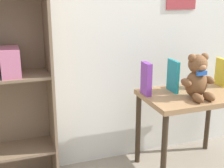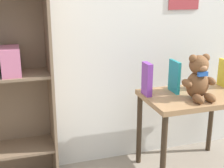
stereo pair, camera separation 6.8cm
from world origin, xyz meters
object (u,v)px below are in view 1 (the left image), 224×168
Objects in this scene: teddy_bear at (198,78)px; book_standing_teal at (173,76)px; book_standing_purple at (146,79)px; book_standing_yellow at (221,72)px; display_table at (191,105)px; book_standing_blue at (196,75)px.

book_standing_teal is (-0.09, 0.18, -0.02)m from teddy_bear.
book_standing_yellow is (0.64, 0.01, -0.01)m from book_standing_purple.
display_table is 0.39m from book_standing_yellow.
book_standing_purple is 1.20× the size of book_standing_blue.
display_table is at bearing -129.93° from book_standing_blue.
teddy_bear reaches higher than book_standing_teal.
book_standing_yellow is (0.21, -0.02, 0.01)m from book_standing_blue.
book_standing_teal is at bearing 1.11° from book_standing_purple.
book_standing_purple is (-0.30, 0.17, -0.02)m from teddy_bear.
display_table is 3.64× the size of book_standing_blue.
book_standing_purple is at bearing -178.30° from book_standing_teal.
book_standing_blue is at bearing 177.34° from book_standing_yellow.
teddy_bear reaches higher than book_standing_purple.
book_standing_yellow reaches higher than display_table.
book_standing_blue is at bearing 3.80° from book_standing_purple.
display_table is 0.24m from book_standing_blue.
display_table is 0.25m from book_standing_teal.
teddy_bear is at bearing -103.55° from display_table.
teddy_bear is at bearing -61.91° from book_standing_teal.
book_standing_teal is 0.22m from book_standing_blue.
book_standing_blue is (0.11, 0.12, 0.19)m from display_table.
book_standing_yellow is at bearing 1.42° from book_standing_purple.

